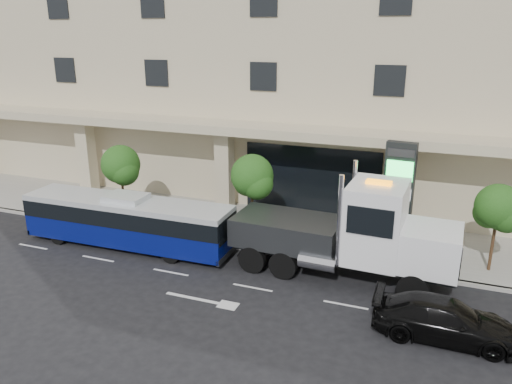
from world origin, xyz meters
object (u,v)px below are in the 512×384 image
Objects in this scene: tow_truck at (352,234)px; signage_pylon at (397,199)px; black_sedan at (445,320)px; city_bus at (128,221)px.

signage_pylon is at bearing 64.88° from tow_truck.
tow_truck is 5.41m from black_sedan.
city_bus is 1.99× the size of signage_pylon.
signage_pylon is at bearing 14.76° from city_bus.
tow_truck is at bearing 49.12° from black_sedan.
city_bus reaches higher than black_sedan.
black_sedan is (4.00, -3.37, -1.35)m from tow_truck.
city_bus is at bearing -174.44° from tow_truck.
black_sedan is at bearing -37.72° from tow_truck.
tow_truck is (11.10, 0.61, 0.67)m from city_bus.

